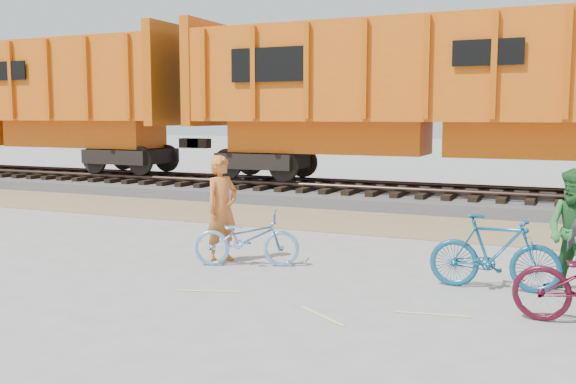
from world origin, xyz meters
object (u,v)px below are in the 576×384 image
object	(u,v)px
person_solo	(222,209)
hopper_car_center	(438,92)
bicycle_blue	(247,238)
bicycle_teal	(495,253)
hopper_car_left	(14,98)
person_man	(576,232)

from	to	relation	value
person_solo	hopper_car_center	bearing A→B (deg)	4.46
bicycle_blue	bicycle_teal	distance (m)	3.78
hopper_car_left	person_solo	xyz separation A→B (m)	(13.09, -8.14, -2.13)
person_man	bicycle_blue	bearing A→B (deg)	-146.31
bicycle_blue	person_solo	size ratio (longest dim) A/B	0.96
hopper_car_left	hopper_car_center	distance (m)	15.00
bicycle_blue	bicycle_teal	xyz separation A→B (m)	(3.78, 0.09, 0.08)
person_man	bicycle_teal	bearing A→B (deg)	-138.52
hopper_car_left	bicycle_teal	distance (m)	19.35
person_solo	person_man	bearing A→B (deg)	-70.26
hopper_car_left	person_solo	bearing A→B (deg)	-31.86
hopper_car_left	bicycle_blue	world-z (taller)	hopper_car_left
hopper_car_center	bicycle_teal	size ratio (longest dim) A/B	8.03
hopper_car_left	bicycle_blue	xyz separation A→B (m)	(13.59, -8.24, -2.56)
hopper_car_left	bicycle_blue	size ratio (longest dim) A/B	8.29
hopper_car_center	hopper_car_left	bearing A→B (deg)	180.00
hopper_car_left	person_man	bearing A→B (deg)	-23.38
bicycle_blue	hopper_car_center	bearing A→B (deg)	-30.97
bicycle_blue	bicycle_teal	size ratio (longest dim) A/B	0.97
bicycle_teal	person_man	xyz separation A→B (m)	(1.00, 0.20, 0.32)
bicycle_teal	person_man	bearing A→B (deg)	-81.90
hopper_car_center	bicycle_blue	size ratio (longest dim) A/B	8.29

